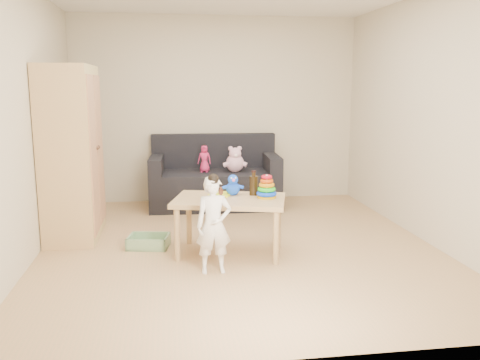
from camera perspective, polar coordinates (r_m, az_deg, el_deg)
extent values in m
plane|color=tan|center=(5.32, -0.15, -7.41)|extent=(4.50, 4.50, 0.00)
plane|color=beige|center=(7.30, -2.67, 7.89)|extent=(4.00, 0.00, 4.00)
plane|color=beige|center=(2.87, 6.22, 3.65)|extent=(4.00, 0.00, 4.00)
plane|color=beige|center=(5.18, -22.76, 5.97)|extent=(0.00, 4.50, 4.50)
plane|color=beige|center=(5.70, 20.29, 6.49)|extent=(0.00, 4.50, 4.50)
cube|color=tan|center=(5.77, -18.39, 2.92)|extent=(0.51, 1.03, 1.85)
cube|color=black|center=(6.97, -2.83, -1.00)|extent=(1.78, 0.95, 0.49)
cube|color=tan|center=(5.01, -1.17, -5.19)|extent=(1.20, 0.92, 0.56)
imported|color=white|center=(4.49, -2.97, -5.21)|extent=(0.32, 0.22, 0.85)
imported|color=#D82864|center=(6.84, -4.01, 2.36)|extent=(0.21, 0.17, 0.35)
cylinder|color=#C7950A|center=(4.97, 3.00, -1.88)|extent=(0.18, 0.18, 0.02)
cylinder|color=silver|center=(4.94, 3.01, -0.66)|extent=(0.02, 0.02, 0.22)
torus|color=blue|center=(4.96, 3.00, -1.52)|extent=(0.20, 0.20, 0.04)
torus|color=green|center=(4.95, 3.00, -1.02)|extent=(0.18, 0.18, 0.04)
torus|color=#C87C0A|center=(4.94, 3.01, -0.54)|extent=(0.15, 0.15, 0.04)
torus|color=#C8430A|center=(4.94, 3.01, -0.09)|extent=(0.13, 0.13, 0.04)
torus|color=red|center=(4.93, 3.02, 0.35)|extent=(0.11, 0.11, 0.04)
cylinder|color=black|center=(5.07, 1.54, -0.63)|extent=(0.09, 0.09, 0.19)
cylinder|color=black|center=(5.05, 1.55, 0.62)|extent=(0.04, 0.04, 0.05)
cylinder|color=black|center=(5.04, 1.55, 0.97)|extent=(0.05, 0.05, 0.02)
cube|color=#EDFF1A|center=(5.10, -2.20, -1.58)|extent=(0.27, 0.27, 0.02)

